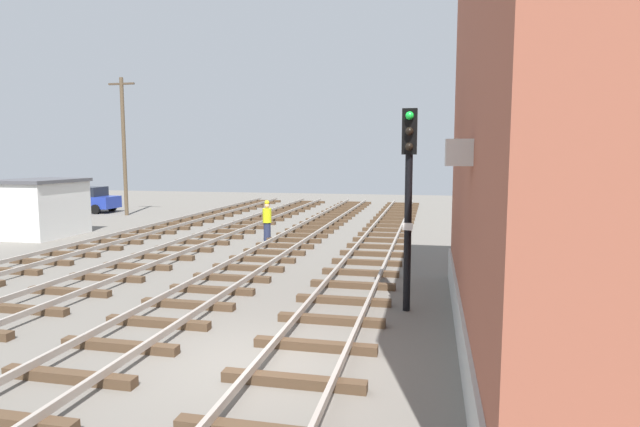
% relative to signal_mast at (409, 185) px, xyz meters
% --- Properties ---
extents(ground_plane, '(86.64, 86.64, 0.00)m').
position_rel_signal_mast_xyz_m(ground_plane, '(-2.59, -3.91, -3.15)').
color(ground_plane, slate).
extents(track_near_building, '(2.50, 66.65, 0.32)m').
position_rel_signal_mast_xyz_m(track_near_building, '(-1.65, -3.91, -3.02)').
color(track_near_building, '#4C3826').
rests_on(track_near_building, ground).
extents(track_centre, '(2.50, 66.65, 0.32)m').
position_rel_signal_mast_xyz_m(track_centre, '(-5.45, -3.91, -3.02)').
color(track_centre, '#4C3826').
rests_on(track_centre, ground).
extents(signal_mast, '(0.36, 0.40, 4.99)m').
position_rel_signal_mast_xyz_m(signal_mast, '(0.00, 0.00, 0.00)').
color(signal_mast, black).
rests_on(signal_mast, ground).
extents(control_hut, '(3.00, 3.80, 2.76)m').
position_rel_signal_mast_xyz_m(control_hut, '(-17.80, 8.57, -1.76)').
color(control_hut, silver).
rests_on(control_hut, ground).
extents(parked_car_blue, '(4.20, 2.04, 1.76)m').
position_rel_signal_mast_xyz_m(parked_car_blue, '(-22.66, 18.51, -2.25)').
color(parked_car_blue, '#23389E').
rests_on(parked_car_blue, ground).
extents(parked_car_red, '(4.20, 2.04, 1.76)m').
position_rel_signal_mast_xyz_m(parked_car_red, '(-28.49, 19.84, -2.25)').
color(parked_car_red, red).
rests_on(parked_car_red, ground).
extents(utility_pole_far, '(1.80, 0.24, 8.84)m').
position_rel_signal_mast_xyz_m(utility_pole_far, '(-18.97, 17.47, 1.46)').
color(utility_pole_far, brown).
rests_on(utility_pole_far, ground).
extents(track_worker_foreground, '(0.40, 0.40, 1.87)m').
position_rel_signal_mast_xyz_m(track_worker_foreground, '(-6.72, 9.47, -2.22)').
color(track_worker_foreground, '#262D4C').
rests_on(track_worker_foreground, ground).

